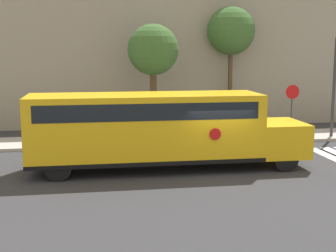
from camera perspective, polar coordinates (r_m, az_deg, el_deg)
name	(u,v)px	position (r m, az deg, el deg)	size (l,w,h in m)	color
ground_plane	(217,172)	(18.62, 5.97, -5.55)	(60.00, 60.00, 0.00)	#333335
sidewalk_strip	(185,139)	(24.78, 2.10, -1.58)	(44.00, 3.00, 0.15)	#B2ADA3
building_backdrop	(166,51)	(30.73, -0.21, 9.15)	(32.00, 4.00, 9.32)	#9E937F
school_bus	(157,127)	(18.51, -1.37, -0.07)	(11.05, 2.57, 3.03)	yellow
stop_sign	(292,103)	(25.62, 14.86, 2.71)	(0.74, 0.10, 2.92)	#38383A
tree_near_sidewalk	(153,51)	(26.25, -1.83, 9.14)	(2.83, 2.83, 6.16)	brown
tree_far_sidewalk	(231,32)	(28.92, 7.70, 11.33)	(2.89, 2.89, 7.30)	brown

